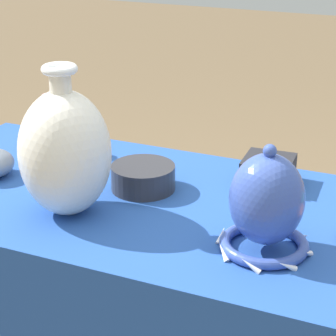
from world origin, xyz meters
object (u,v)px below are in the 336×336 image
object	(u,v)px
jar_round_rose	(53,125)
vase_dome_bell	(266,206)
vase_tall_bulbous	(65,152)
pot_squat_charcoal	(143,177)
mosaic_tile_box	(268,171)

from	to	relation	value
jar_round_rose	vase_dome_bell	bearing A→B (deg)	-24.05
vase_dome_bell	jar_round_rose	distance (m)	0.73
vase_tall_bulbous	vase_dome_bell	distance (m)	0.44
vase_tall_bulbous	pot_squat_charcoal	xyz separation A→B (m)	(0.10, 0.17, -0.11)
vase_dome_bell	jar_round_rose	world-z (taller)	vase_dome_bell
pot_squat_charcoal	vase_dome_bell	bearing A→B (deg)	-25.38
vase_tall_bulbous	jar_round_rose	size ratio (longest dim) A/B	2.15
vase_dome_bell	pot_squat_charcoal	distance (m)	0.38
pot_squat_charcoal	jar_round_rose	size ratio (longest dim) A/B	0.99
vase_tall_bulbous	pot_squat_charcoal	size ratio (longest dim) A/B	2.18
vase_dome_bell	mosaic_tile_box	bearing A→B (deg)	104.55
vase_dome_bell	jar_round_rose	xyz separation A→B (m)	(-0.67, 0.30, -0.02)
mosaic_tile_box	jar_round_rose	xyz separation A→B (m)	(-0.59, -0.01, 0.04)
vase_tall_bulbous	mosaic_tile_box	xyz separation A→B (m)	(0.35, 0.32, -0.11)
mosaic_tile_box	pot_squat_charcoal	size ratio (longest dim) A/B	0.85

